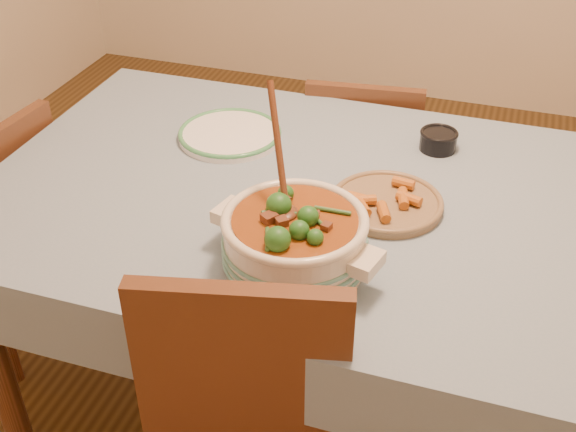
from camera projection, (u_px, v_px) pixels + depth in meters
The scene contains 7 objects.
floor at pixel (311, 400), 2.22m from camera, with size 4.50×4.50×0.00m, color #412A12.
dining_table at pixel (316, 224), 1.84m from camera, with size 1.68×1.08×0.76m.
stew_casserole at pixel (295, 236), 1.51m from camera, with size 0.39×0.36×0.37m.
white_plate at pixel (230, 134), 2.01m from camera, with size 0.32×0.32×0.03m.
condiment_bowl at pixel (438, 139), 1.95m from camera, with size 0.12×0.12×0.05m.
fried_plate at pixel (387, 201), 1.73m from camera, with size 0.35×0.35×0.05m.
chair_far at pixel (362, 167), 2.48m from camera, with size 0.41×0.41×0.79m.
Camera 1 is at (0.40, -1.44, 1.73)m, focal length 45.00 mm.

